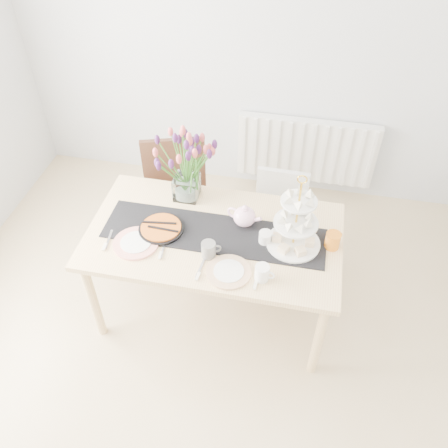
% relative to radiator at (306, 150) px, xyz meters
% --- Properties ---
extents(room_shell, '(4.50, 4.50, 4.50)m').
position_rel_radiator_xyz_m(room_shell, '(-0.50, -2.19, 0.85)').
color(room_shell, tan).
rests_on(room_shell, ground).
extents(radiator, '(1.20, 0.08, 0.60)m').
position_rel_radiator_xyz_m(radiator, '(0.00, 0.00, 0.00)').
color(radiator, white).
rests_on(radiator, room_shell).
extents(dining_table, '(1.60, 0.90, 0.75)m').
position_rel_radiator_xyz_m(dining_table, '(-0.50, -1.46, 0.22)').
color(dining_table, tan).
rests_on(dining_table, ground).
extents(chair_brown, '(0.59, 0.59, 0.95)m').
position_rel_radiator_xyz_m(chair_brown, '(-0.92, -0.90, 0.11)').
color(chair_brown, '#382014').
rests_on(chair_brown, ground).
extents(chair_white, '(0.41, 0.41, 0.78)m').
position_rel_radiator_xyz_m(chair_white, '(-0.14, -0.86, -0.00)').
color(chair_white, silver).
rests_on(chair_white, ground).
extents(table_runner, '(1.40, 0.35, 0.01)m').
position_rel_radiator_xyz_m(table_runner, '(-0.50, -1.46, 0.30)').
color(table_runner, black).
rests_on(table_runner, dining_table).
extents(tulip_vase, '(0.59, 0.59, 0.50)m').
position_rel_radiator_xyz_m(tulip_vase, '(-0.76, -1.14, 0.62)').
color(tulip_vase, silver).
rests_on(tulip_vase, dining_table).
extents(cake_stand, '(0.33, 0.33, 0.49)m').
position_rel_radiator_xyz_m(cake_stand, '(-0.00, -1.46, 0.44)').
color(cake_stand, gold).
rests_on(cake_stand, dining_table).
extents(teapot, '(0.27, 0.24, 0.15)m').
position_rel_radiator_xyz_m(teapot, '(-0.33, -1.34, 0.37)').
color(teapot, white).
rests_on(teapot, dining_table).
extents(cream_jug, '(0.09, 0.09, 0.08)m').
position_rel_radiator_xyz_m(cream_jug, '(-0.18, -1.47, 0.34)').
color(cream_jug, white).
rests_on(cream_jug, dining_table).
extents(tart_tin, '(0.29, 0.29, 0.03)m').
position_rel_radiator_xyz_m(tart_tin, '(-0.83, -1.50, 0.32)').
color(tart_tin, black).
rests_on(tart_tin, dining_table).
extents(mug_grey, '(0.11, 0.11, 0.10)m').
position_rel_radiator_xyz_m(mug_grey, '(-0.49, -1.65, 0.35)').
color(mug_grey, slate).
rests_on(mug_grey, dining_table).
extents(mug_white, '(0.10, 0.10, 0.10)m').
position_rel_radiator_xyz_m(mug_white, '(-0.15, -1.76, 0.35)').
color(mug_white, white).
rests_on(mug_white, dining_table).
extents(mug_orange, '(0.13, 0.13, 0.11)m').
position_rel_radiator_xyz_m(mug_orange, '(0.23, -1.42, 0.35)').
color(mug_orange, orange).
rests_on(mug_orange, dining_table).
extents(plate_left, '(0.32, 0.32, 0.01)m').
position_rel_radiator_xyz_m(plate_left, '(-0.95, -1.64, 0.31)').
color(plate_left, silver).
rests_on(plate_left, dining_table).
extents(plate_right, '(0.29, 0.29, 0.01)m').
position_rel_radiator_xyz_m(plate_right, '(-0.35, -1.75, 0.31)').
color(plate_right, silver).
rests_on(plate_right, dining_table).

